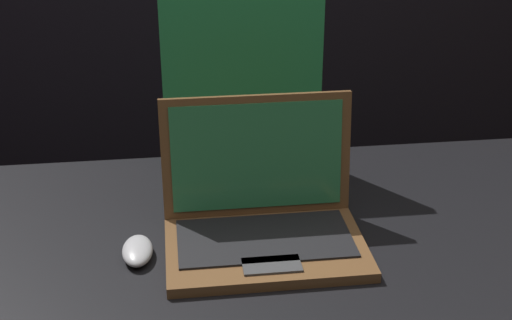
# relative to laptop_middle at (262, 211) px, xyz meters

# --- Properties ---
(laptop_middle) EXTENTS (0.37, 0.28, 0.26)m
(laptop_middle) POSITION_rel_laptop_middle_xyz_m (0.00, 0.00, 0.00)
(laptop_middle) COLOR brown
(laptop_middle) RESTS_ON display_counter
(mouse_middle) EXTENTS (0.06, 0.10, 0.03)m
(mouse_middle) POSITION_rel_laptop_middle_xyz_m (-0.24, -0.04, -0.05)
(mouse_middle) COLOR #B2B2B7
(mouse_middle) RESTS_ON display_counter
(promo_stand_middle) EXTENTS (0.36, 0.07, 0.48)m
(promo_stand_middle) POSITION_rel_laptop_middle_xyz_m (0.00, 0.32, 0.17)
(promo_stand_middle) COLOR black
(promo_stand_middle) RESTS_ON display_counter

